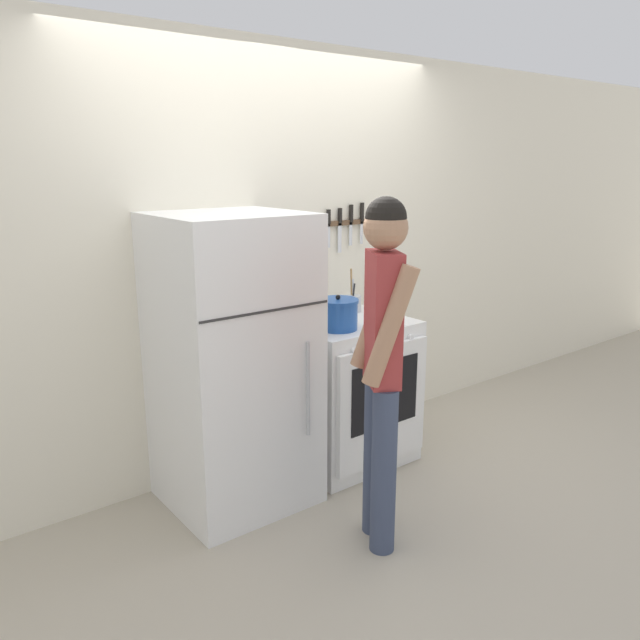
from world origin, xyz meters
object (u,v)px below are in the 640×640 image
tea_kettle (312,309)px  person (382,355)px  refrigerator (233,363)px  stove_range (347,390)px  dutch_oven_pot (338,314)px  utensil_jar (353,303)px

tea_kettle → person: size_ratio=0.13×
refrigerator → stove_range: 0.87m
dutch_oven_pot → utensil_jar: 0.45m
stove_range → tea_kettle: 0.56m
refrigerator → tea_kettle: (0.65, 0.15, 0.18)m
dutch_oven_pot → person: person is taller
utensil_jar → person: 1.15m
refrigerator → tea_kettle: refrigerator is taller
stove_range → person: 1.04m
refrigerator → utensil_jar: (0.99, 0.16, 0.17)m
stove_range → utensil_jar: size_ratio=3.25×
stove_range → tea_kettle: (-0.15, 0.16, 0.51)m
utensil_jar → dutch_oven_pot: bearing=-142.0°
tea_kettle → person: 0.99m
person → dutch_oven_pot: bearing=6.2°
utensil_jar → person: size_ratio=0.16×
stove_range → utensil_jar: (0.19, 0.17, 0.50)m
stove_range → dutch_oven_pot: dutch_oven_pot is taller
stove_range → dutch_oven_pot: 0.57m
stove_range → person: person is taller
person → refrigerator: bearing=52.7°
refrigerator → stove_range: refrigerator is taller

